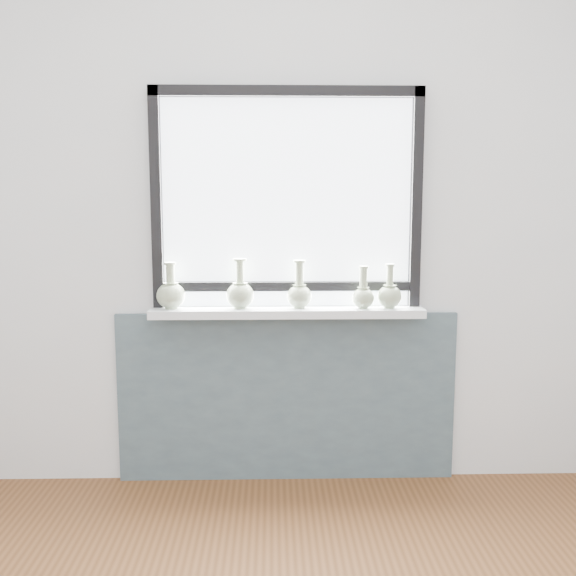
{
  "coord_description": "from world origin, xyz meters",
  "views": [
    {
      "loc": [
        -0.07,
        -1.35,
        1.43
      ],
      "look_at": [
        0.0,
        1.55,
        1.02
      ],
      "focal_mm": 40.0,
      "sensor_mm": 36.0,
      "label": 1
    }
  ],
  "objects_px": {
    "vase_b": "(240,293)",
    "windowsill": "(287,312)",
    "vase_c": "(299,293)",
    "vase_e": "(390,295)",
    "vase_a": "(171,293)",
    "vase_d": "(363,295)"
  },
  "relations": [
    {
      "from": "vase_b",
      "to": "windowsill",
      "type": "bearing_deg",
      "value": -0.26
    },
    {
      "from": "vase_c",
      "to": "vase_e",
      "type": "xyz_separation_m",
      "value": [
        0.44,
        -0.01,
        -0.01
      ]
    },
    {
      "from": "vase_e",
      "to": "vase_c",
      "type": "bearing_deg",
      "value": 178.55
    },
    {
      "from": "vase_a",
      "to": "vase_d",
      "type": "relative_size",
      "value": 1.09
    },
    {
      "from": "windowsill",
      "to": "vase_a",
      "type": "height_order",
      "value": "vase_a"
    },
    {
      "from": "vase_a",
      "to": "vase_d",
      "type": "distance_m",
      "value": 0.93
    },
    {
      "from": "vase_c",
      "to": "vase_e",
      "type": "height_order",
      "value": "vase_c"
    },
    {
      "from": "vase_e",
      "to": "vase_b",
      "type": "bearing_deg",
      "value": 179.23
    },
    {
      "from": "vase_a",
      "to": "vase_b",
      "type": "height_order",
      "value": "vase_b"
    },
    {
      "from": "vase_e",
      "to": "windowsill",
      "type": "bearing_deg",
      "value": 178.99
    },
    {
      "from": "vase_c",
      "to": "vase_d",
      "type": "height_order",
      "value": "vase_c"
    },
    {
      "from": "windowsill",
      "to": "vase_d",
      "type": "height_order",
      "value": "vase_d"
    },
    {
      "from": "windowsill",
      "to": "vase_c",
      "type": "relative_size",
      "value": 5.68
    },
    {
      "from": "vase_c",
      "to": "vase_d",
      "type": "xyz_separation_m",
      "value": [
        0.31,
        -0.02,
        -0.01
      ]
    },
    {
      "from": "vase_c",
      "to": "vase_e",
      "type": "relative_size",
      "value": 1.08
    },
    {
      "from": "vase_b",
      "to": "vase_e",
      "type": "distance_m",
      "value": 0.72
    },
    {
      "from": "windowsill",
      "to": "vase_c",
      "type": "bearing_deg",
      "value": 2.28
    },
    {
      "from": "windowsill",
      "to": "vase_d",
      "type": "relative_size",
      "value": 6.42
    },
    {
      "from": "vase_b",
      "to": "vase_e",
      "type": "relative_size",
      "value": 1.12
    },
    {
      "from": "windowsill",
      "to": "vase_a",
      "type": "xyz_separation_m",
      "value": [
        -0.56,
        -0.0,
        0.09
      ]
    },
    {
      "from": "vase_d",
      "to": "vase_e",
      "type": "distance_m",
      "value": 0.13
    },
    {
      "from": "windowsill",
      "to": "vase_b",
      "type": "relative_size",
      "value": 5.48
    }
  ]
}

